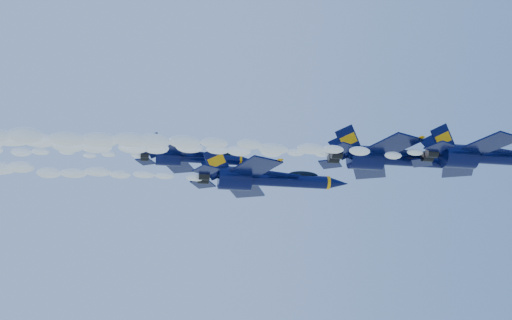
{
  "coord_description": "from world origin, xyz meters",
  "views": [
    {
      "loc": [
        -13.58,
        -65.11,
        127.1
      ],
      "look_at": [
        -3.14,
        0.72,
        152.73
      ],
      "focal_mm": 45.0,
      "sensor_mm": 36.0,
      "label": 1
    }
  ],
  "objects": [
    {
      "name": "jet_lead",
      "position": [
        18.48,
        -10.08,
        150.25
      ],
      "size": [
        15.28,
        12.53,
        5.68
      ],
      "color": "#070B34"
    },
    {
      "name": "smoke_trail_jet_lead",
      "position": [
        -13.23,
        -10.08,
        149.84
      ],
      "size": [
        50.37,
        1.82,
        1.64
      ],
      "primitive_type": "ellipsoid",
      "color": "white"
    },
    {
      "name": "jet_second",
      "position": [
        10.62,
        -5.59,
        151.34
      ],
      "size": [
        16.3,
        13.37,
        6.06
      ],
      "color": "#070B34"
    },
    {
      "name": "smoke_trail_jet_second",
      "position": [
        -21.53,
        -5.59,
        150.91
      ],
      "size": [
        50.37,
        1.95,
        1.75
      ],
      "primitive_type": "ellipsoid",
      "color": "white"
    },
    {
      "name": "jet_third",
      "position": [
        -1.11,
        6.76,
        152.7
      ],
      "size": [
        18.44,
        15.13,
        6.85
      ],
      "color": "#070B34"
    },
    {
      "name": "jet_fourth",
      "position": [
        -9.75,
        11.77,
        156.88
      ],
      "size": [
        14.88,
        12.21,
        5.53
      ],
      "color": "#070B34"
    }
  ]
}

